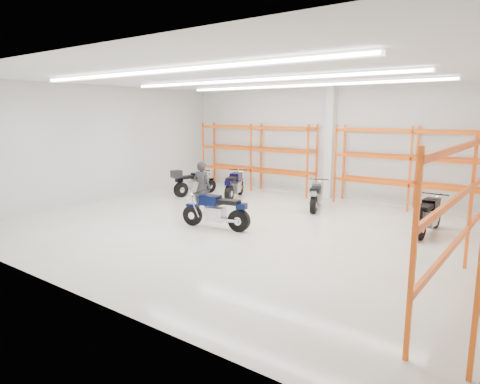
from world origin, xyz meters
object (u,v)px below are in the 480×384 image
Objects in this scene: motorcycle_back_c at (316,196)px; structural_column at (330,143)px; motorcycle_back_b at (234,186)px; standing_man at (202,187)px; motorcycle_back_d at (427,217)px; motorcycle_main at (218,212)px; motorcycle_back_a at (192,183)px.

structural_column reaches higher than motorcycle_back_c.
structural_column reaches higher than motorcycle_back_b.
structural_column is (-0.66, 2.38, 1.76)m from motorcycle_back_c.
standing_man is 5.87m from structural_column.
motorcycle_back_c is 4.16m from motorcycle_back_d.
motorcycle_main is 0.50× the size of structural_column.
motorcycle_back_a is at bearing 141.32° from motorcycle_main.
motorcycle_back_b is at bearing 15.04° from motorcycle_back_a.
motorcycle_back_a is 5.49m from motorcycle_back_c.
motorcycle_back_b is 0.49× the size of structural_column.
motorcycle_back_b reaches higher than motorcycle_back_c.
standing_man is (0.66, -2.67, 0.38)m from motorcycle_back_b.
motorcycle_back_b is at bearing 173.66° from motorcycle_back_d.
motorcycle_back_a is 1.93m from motorcycle_back_b.
structural_column is (2.93, 2.58, 1.72)m from motorcycle_back_b.
structural_column is (4.79, 3.08, 1.70)m from motorcycle_back_a.
motorcycle_back_b is (-2.45, 3.95, 0.01)m from motorcycle_main.
motorcycle_back_a is at bearing -164.96° from motorcycle_back_b.
motorcycle_main is 6.02m from motorcycle_back_d.
motorcycle_back_c is 3.03m from structural_column.
standing_man is at bearing -76.14° from motorcycle_back_b.
motorcycle_main is 1.24× the size of standing_man.
motorcycle_main is at bearing -105.28° from motorcycle_back_c.
motorcycle_main reaches higher than motorcycle_back_c.
motorcycle_main is at bearing -148.94° from motorcycle_back_d.
motorcycle_back_a is at bearing -147.26° from structural_column.
standing_man reaches higher than motorcycle_back_c.
motorcycle_back_c is at bearing -74.58° from structural_column.
standing_man is at bearing 144.38° from motorcycle_main.
motorcycle_back_a is 0.98× the size of motorcycle_back_d.
motorcycle_main is 6.78m from structural_column.
motorcycle_main is 1.10× the size of motorcycle_back_c.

